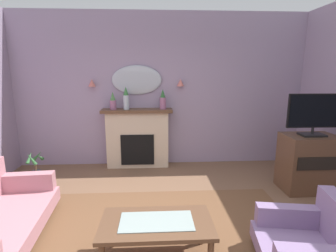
{
  "coord_description": "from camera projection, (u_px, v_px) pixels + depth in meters",
  "views": [
    {
      "loc": [
        -0.15,
        -2.45,
        1.88
      ],
      "look_at": [
        0.08,
        1.57,
        1.04
      ],
      "focal_mm": 28.05,
      "sensor_mm": 36.0,
      "label": 1
    }
  ],
  "objects": [
    {
      "name": "patterned_rug",
      "position": [
        168.0,
        239.0,
        2.98
      ],
      "size": [
        3.2,
        2.4,
        0.01
      ],
      "primitive_type": "cube",
      "color": "brown",
      "rests_on": "ground"
    },
    {
      "name": "mantel_vase_right",
      "position": [
        113.0,
        102.0,
        4.98
      ],
      "size": [
        0.12,
        0.12,
        0.34
      ],
      "color": "#9E6084",
      "rests_on": "fireplace"
    },
    {
      "name": "potted_plant_small_fern",
      "position": [
        36.0,
        167.0,
        4.65
      ],
      "size": [
        0.26,
        0.26,
        0.5
      ],
      "color": "#474C56",
      "rests_on": "ground"
    },
    {
      "name": "wall_back",
      "position": [
        161.0,
        90.0,
        5.24
      ],
      "size": [
        6.7,
        0.1,
        3.0
      ],
      "primitive_type": "cube",
      "color": "#9E8CA8",
      "rests_on": "ground"
    },
    {
      "name": "armchair_by_coffee_table",
      "position": [
        313.0,
        242.0,
        2.46
      ],
      "size": [
        0.94,
        0.93,
        0.71
      ],
      "color": "gray",
      "rests_on": "ground"
    },
    {
      "name": "wall_sconce_right",
      "position": [
        180.0,
        83.0,
        5.1
      ],
      "size": [
        0.14,
        0.14,
        0.14
      ],
      "primitive_type": "cone",
      "color": "#D17066"
    },
    {
      "name": "tv_cabinet",
      "position": [
        308.0,
        163.0,
        4.17
      ],
      "size": [
        0.8,
        0.57,
        0.9
      ],
      "color": "brown",
      "rests_on": "ground"
    },
    {
      "name": "fireplace",
      "position": [
        138.0,
        139.0,
        5.18
      ],
      "size": [
        1.36,
        0.36,
        1.16
      ],
      "color": "beige",
      "rests_on": "ground"
    },
    {
      "name": "tv_flatscreen",
      "position": [
        315.0,
        114.0,
        3.99
      ],
      "size": [
        0.84,
        0.24,
        0.65
      ],
      "color": "black",
      "rests_on": "tv_cabinet"
    },
    {
      "name": "wall_sconce_left",
      "position": [
        92.0,
        83.0,
        5.0
      ],
      "size": [
        0.14,
        0.14,
        0.14
      ],
      "primitive_type": "cone",
      "color": "#D17066"
    },
    {
      "name": "wall_mirror",
      "position": [
        137.0,
        80.0,
        5.09
      ],
      "size": [
        0.96,
        0.06,
        0.56
      ],
      "primitive_type": "ellipsoid",
      "color": "#B2BCC6"
    },
    {
      "name": "mantel_vase_left",
      "position": [
        163.0,
        100.0,
        5.03
      ],
      "size": [
        0.12,
        0.12,
        0.38
      ],
      "color": "#9E6084",
      "rests_on": "fireplace"
    },
    {
      "name": "mantel_vase_centre",
      "position": [
        126.0,
        99.0,
        4.98
      ],
      "size": [
        0.11,
        0.11,
        0.43
      ],
      "color": "silver",
      "rests_on": "fireplace"
    },
    {
      "name": "coffee_table",
      "position": [
        157.0,
        227.0,
        2.57
      ],
      "size": [
        1.1,
        0.6,
        0.45
      ],
      "color": "brown",
      "rests_on": "ground"
    }
  ]
}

